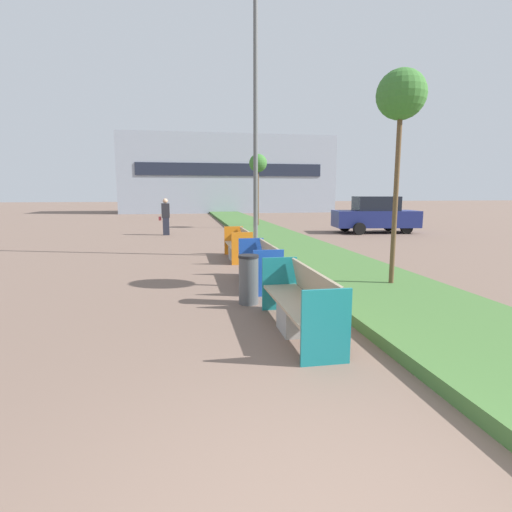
{
  "coord_description": "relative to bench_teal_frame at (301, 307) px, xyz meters",
  "views": [
    {
      "loc": [
        -0.74,
        -1.74,
        2.06
      ],
      "look_at": [
        0.9,
        7.27,
        0.6
      ],
      "focal_mm": 28.0,
      "sensor_mm": 36.0,
      "label": 1
    }
  ],
  "objects": [
    {
      "name": "building_backdrop",
      "position": [
        3.06,
        36.65,
        3.5
      ],
      "size": [
        21.65,
        5.18,
        7.75
      ],
      "color": "#939EAD",
      "rests_on": "ground"
    },
    {
      "name": "street_lamp_post",
      "position": [
        0.61,
        7.15,
        4.32
      ],
      "size": [
        0.24,
        0.44,
        8.61
      ],
      "color": "#56595B",
      "rests_on": "ground"
    },
    {
      "name": "litter_bin",
      "position": [
        -0.52,
        1.64,
        0.09
      ],
      "size": [
        0.38,
        0.38,
        0.92
      ],
      "color": "#4C4F51",
      "rests_on": "ground"
    },
    {
      "name": "pedestrian_walking",
      "position": [
        -2.53,
        14.37,
        0.53
      ],
      "size": [
        0.53,
        0.24,
        1.77
      ],
      "color": "#232633",
      "rests_on": "ground"
    },
    {
      "name": "bench_orange_frame",
      "position": [
        -0.0,
        6.69,
        -0.01
      ],
      "size": [
        0.65,
        2.04,
        0.94
      ],
      "color": "#9E9B96",
      "rests_on": "ground"
    },
    {
      "name": "sapling_tree_near",
      "position": [
        2.6,
        2.06,
        3.5
      ],
      "size": [
        0.97,
        0.97,
        4.45
      ],
      "color": "brown",
      "rests_on": "ground"
    },
    {
      "name": "parked_car_distant",
      "position": [
        8.04,
        13.64,
        0.54
      ],
      "size": [
        4.41,
        2.33,
        1.86
      ],
      "rotation": [
        0.0,
        0.0,
        -0.14
      ],
      "color": "navy",
      "rests_on": "ground"
    },
    {
      "name": "planter_grass_strip",
      "position": [
        2.26,
        8.23,
        -0.29
      ],
      "size": [
        2.8,
        120.0,
        0.18
      ],
      "color": "#426B33",
      "rests_on": "ground"
    },
    {
      "name": "bench_blue_frame",
      "position": [
        -0.0,
        3.14,
        -0.01
      ],
      "size": [
        0.65,
        2.11,
        0.94
      ],
      "color": "#9E9B96",
      "rests_on": "ground"
    },
    {
      "name": "bench_teal_frame",
      "position": [
        0.0,
        0.0,
        0.0
      ],
      "size": [
        0.65,
        2.4,
        0.94
      ],
      "color": "#9E9B96",
      "rests_on": "ground"
    },
    {
      "name": "sapling_tree_far",
      "position": [
        2.6,
        17.36,
        3.28
      ],
      "size": [
        1.02,
        1.02,
        4.23
      ],
      "color": "brown",
      "rests_on": "ground"
    }
  ]
}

